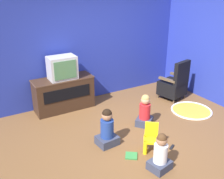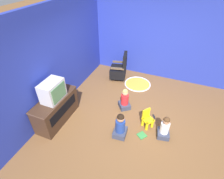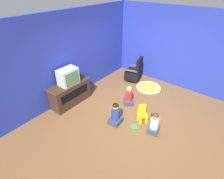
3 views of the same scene
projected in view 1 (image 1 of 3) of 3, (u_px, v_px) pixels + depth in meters
ground_plane at (142, 136)px, 4.88m from camera, size 30.00×30.00×0.00m
wall_back at (79, 43)px, 5.94m from camera, size 5.47×0.12×2.74m
tv_cabinet at (64, 93)px, 5.79m from camera, size 1.31×0.50×0.73m
television at (62, 68)px, 5.54m from camera, size 0.58×0.39×0.50m
black_armchair at (174, 84)px, 6.30m from camera, size 0.65×0.65×0.98m
yellow_kid_chair at (151, 140)px, 4.39m from camera, size 0.34×0.34×0.50m
play_mat at (191, 110)px, 5.83m from camera, size 0.90×0.90×0.04m
child_watching_left at (160, 154)px, 3.92m from camera, size 0.36×0.33×0.63m
child_watching_center at (107, 129)px, 4.53m from camera, size 0.37×0.33×0.69m
child_watching_right at (145, 112)px, 5.17m from camera, size 0.44×0.43×0.65m
book at (131, 156)px, 4.31m from camera, size 0.27×0.27×0.02m
remote_control at (172, 147)px, 4.54m from camera, size 0.15×0.11×0.02m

